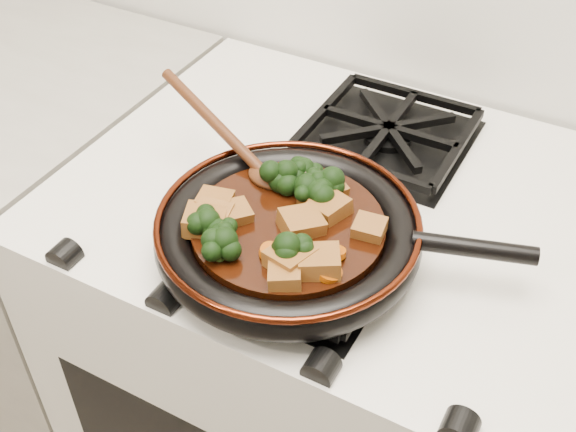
% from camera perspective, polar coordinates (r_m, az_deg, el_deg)
% --- Properties ---
extents(stove, '(0.76, 0.60, 0.90)m').
position_cam_1_polar(stove, '(1.31, 3.62, -13.51)').
color(stove, silver).
rests_on(stove, ground).
extents(burner_grate_front, '(0.23, 0.23, 0.03)m').
position_cam_1_polar(burner_grate_front, '(0.88, 0.90, -2.63)').
color(burner_grate_front, black).
rests_on(burner_grate_front, stove).
extents(burner_grate_back, '(0.23, 0.23, 0.03)m').
position_cam_1_polar(burner_grate_back, '(1.08, 7.92, 6.51)').
color(burner_grate_back, black).
rests_on(burner_grate_back, stove).
extents(skillet, '(0.43, 0.32, 0.05)m').
position_cam_1_polar(skillet, '(0.85, 0.15, -1.33)').
color(skillet, black).
rests_on(skillet, burner_grate_front).
extents(braising_sauce, '(0.23, 0.23, 0.02)m').
position_cam_1_polar(braising_sauce, '(0.85, 0.00, -1.06)').
color(braising_sauce, black).
rests_on(braising_sauce, skillet).
extents(tofu_cube_0, '(0.05, 0.05, 0.03)m').
position_cam_1_polar(tofu_cube_0, '(0.85, 3.33, 0.65)').
color(tofu_cube_0, brown).
rests_on(tofu_cube_0, braising_sauce).
extents(tofu_cube_1, '(0.04, 0.04, 0.02)m').
position_cam_1_polar(tofu_cube_1, '(0.87, 2.28, 1.44)').
color(tofu_cube_1, brown).
rests_on(tofu_cube_1, braising_sauce).
extents(tofu_cube_2, '(0.05, 0.05, 0.03)m').
position_cam_1_polar(tofu_cube_2, '(0.86, -5.80, 1.02)').
color(tofu_cube_2, brown).
rests_on(tofu_cube_2, braising_sauce).
extents(tofu_cube_3, '(0.05, 0.05, 0.03)m').
position_cam_1_polar(tofu_cube_3, '(0.84, -6.02, -0.14)').
color(tofu_cube_3, brown).
rests_on(tofu_cube_3, braising_sauce).
extents(tofu_cube_4, '(0.05, 0.05, 0.02)m').
position_cam_1_polar(tofu_cube_4, '(0.77, -0.26, -4.72)').
color(tofu_cube_4, brown).
rests_on(tofu_cube_4, braising_sauce).
extents(tofu_cube_5, '(0.05, 0.06, 0.03)m').
position_cam_1_polar(tofu_cube_5, '(0.79, 0.19, -3.37)').
color(tofu_cube_5, brown).
rests_on(tofu_cube_5, braising_sauce).
extents(tofu_cube_6, '(0.06, 0.06, 0.03)m').
position_cam_1_polar(tofu_cube_6, '(0.83, 1.07, -0.61)').
color(tofu_cube_6, brown).
rests_on(tofu_cube_6, braising_sauce).
extents(tofu_cube_7, '(0.04, 0.04, 0.02)m').
position_cam_1_polar(tofu_cube_7, '(0.83, 6.44, -1.01)').
color(tofu_cube_7, brown).
rests_on(tofu_cube_7, braising_sauce).
extents(tofu_cube_8, '(0.06, 0.06, 0.03)m').
position_cam_1_polar(tofu_cube_8, '(0.79, 2.47, -3.65)').
color(tofu_cube_8, brown).
rests_on(tofu_cube_8, braising_sauce).
extents(tofu_cube_9, '(0.06, 0.06, 0.03)m').
position_cam_1_polar(tofu_cube_9, '(0.84, -6.54, -0.39)').
color(tofu_cube_9, brown).
rests_on(tofu_cube_9, braising_sauce).
extents(tofu_cube_10, '(0.05, 0.05, 0.02)m').
position_cam_1_polar(tofu_cube_10, '(0.85, -4.24, 0.18)').
color(tofu_cube_10, brown).
rests_on(tofu_cube_10, braising_sauce).
extents(tofu_cube_11, '(0.05, 0.05, 0.02)m').
position_cam_1_polar(tofu_cube_11, '(0.88, 3.35, 2.10)').
color(tofu_cube_11, brown).
rests_on(tofu_cube_11, braising_sauce).
extents(broccoli_floret_0, '(0.07, 0.07, 0.08)m').
position_cam_1_polar(broccoli_floret_0, '(0.89, -0.49, 3.04)').
color(broccoli_floret_0, black).
rests_on(broccoli_floret_0, braising_sauce).
extents(broccoli_floret_1, '(0.08, 0.07, 0.07)m').
position_cam_1_polar(broccoli_floret_1, '(0.86, 1.79, 1.36)').
color(broccoli_floret_1, black).
rests_on(broccoli_floret_1, braising_sauce).
extents(broccoli_floret_2, '(0.08, 0.09, 0.07)m').
position_cam_1_polar(broccoli_floret_2, '(0.87, 2.87, 1.73)').
color(broccoli_floret_2, black).
rests_on(broccoli_floret_2, braising_sauce).
extents(broccoli_floret_3, '(0.09, 0.08, 0.06)m').
position_cam_1_polar(broccoli_floret_3, '(0.83, -5.92, -0.77)').
color(broccoli_floret_3, black).
rests_on(broccoli_floret_3, braising_sauce).
extents(broccoli_floret_4, '(0.08, 0.09, 0.06)m').
position_cam_1_polar(broccoli_floret_4, '(0.82, -5.69, -1.48)').
color(broccoli_floret_4, black).
rests_on(broccoli_floret_4, braising_sauce).
extents(broccoli_floret_5, '(0.09, 0.08, 0.08)m').
position_cam_1_polar(broccoli_floret_5, '(0.90, 0.48, 3.29)').
color(broccoli_floret_5, black).
rests_on(broccoli_floret_5, braising_sauce).
extents(broccoli_floret_6, '(0.09, 0.09, 0.07)m').
position_cam_1_polar(broccoli_floret_6, '(0.79, 0.27, -2.91)').
color(broccoli_floret_6, black).
rests_on(broccoli_floret_6, braising_sauce).
extents(broccoli_floret_7, '(0.07, 0.08, 0.07)m').
position_cam_1_polar(broccoli_floret_7, '(0.80, -5.46, -2.81)').
color(broccoli_floret_7, black).
rests_on(broccoli_floret_7, braising_sauce).
extents(broccoli_floret_8, '(0.07, 0.07, 0.07)m').
position_cam_1_polar(broccoli_floret_8, '(0.90, 1.52, 3.13)').
color(broccoli_floret_8, black).
rests_on(broccoli_floret_8, braising_sauce).
extents(broccoli_floret_9, '(0.08, 0.08, 0.07)m').
position_cam_1_polar(broccoli_floret_9, '(0.88, 2.41, 2.18)').
color(broccoli_floret_9, black).
rests_on(broccoli_floret_9, braising_sauce).
extents(carrot_coin_0, '(0.03, 0.03, 0.02)m').
position_cam_1_polar(carrot_coin_0, '(0.80, 3.50, -2.92)').
color(carrot_coin_0, '#A94504').
rests_on(carrot_coin_0, braising_sauce).
extents(carrot_coin_1, '(0.03, 0.03, 0.01)m').
position_cam_1_polar(carrot_coin_1, '(0.79, 2.53, -3.44)').
color(carrot_coin_1, '#A94504').
rests_on(carrot_coin_1, braising_sauce).
extents(carrot_coin_2, '(0.03, 0.03, 0.02)m').
position_cam_1_polar(carrot_coin_2, '(0.80, -1.32, -2.92)').
color(carrot_coin_2, '#A94504').
rests_on(carrot_coin_2, braising_sauce).
extents(carrot_coin_3, '(0.03, 0.03, 0.02)m').
position_cam_1_polar(carrot_coin_3, '(0.78, 3.19, -4.38)').
color(carrot_coin_3, '#A94504').
rests_on(carrot_coin_3, braising_sauce).
extents(carrot_coin_4, '(0.03, 0.03, 0.02)m').
position_cam_1_polar(carrot_coin_4, '(0.91, -0.37, 3.62)').
color(carrot_coin_4, '#A94504').
rests_on(carrot_coin_4, braising_sauce).
extents(mushroom_slice_0, '(0.04, 0.04, 0.02)m').
position_cam_1_polar(mushroom_slice_0, '(0.90, -0.02, 3.26)').
color(mushroom_slice_0, '#786345').
rests_on(mushroom_slice_0, braising_sauce).
extents(mushroom_slice_1, '(0.05, 0.05, 0.03)m').
position_cam_1_polar(mushroom_slice_1, '(0.90, 1.61, 3.10)').
color(mushroom_slice_1, '#786345').
rests_on(mushroom_slice_1, braising_sauce).
extents(mushroom_slice_2, '(0.04, 0.04, 0.03)m').
position_cam_1_polar(mushroom_slice_2, '(0.90, 1.55, 3.11)').
color(mushroom_slice_2, '#786345').
rests_on(mushroom_slice_2, braising_sauce).
extents(mushroom_slice_3, '(0.03, 0.03, 0.03)m').
position_cam_1_polar(mushroom_slice_3, '(0.78, 1.66, -4.04)').
color(mushroom_slice_3, '#786345').
rests_on(mushroom_slice_3, braising_sauce).
extents(mushroom_slice_4, '(0.04, 0.03, 0.03)m').
position_cam_1_polar(mushroom_slice_4, '(0.90, 0.03, 3.26)').
color(mushroom_slice_4, '#786345').
rests_on(mushroom_slice_4, braising_sauce).
extents(wooden_spoon, '(0.14, 0.07, 0.22)m').
position_cam_1_polar(wooden_spoon, '(0.93, -3.99, 5.52)').
color(wooden_spoon, '#46220F').
rests_on(wooden_spoon, braising_sauce).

